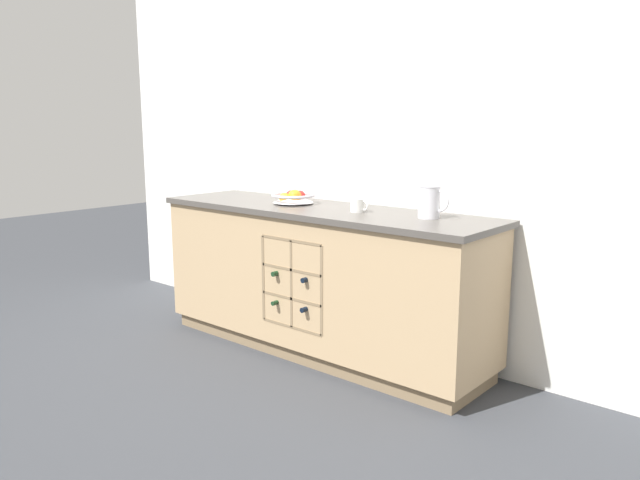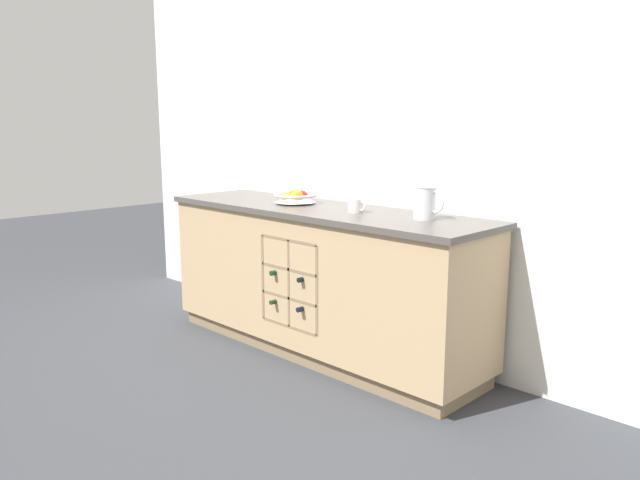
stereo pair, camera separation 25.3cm
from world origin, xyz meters
The scene contains 6 objects.
ground_plane centered at (0.00, 0.00, 0.00)m, with size 14.00×14.00×0.00m, color #383A3F.
back_wall centered at (0.00, 0.35, 1.27)m, with size 4.58×0.06×2.55m, color white.
kitchen_island centered at (0.00, 0.00, 0.46)m, with size 2.22×0.63×0.90m.
fruit_bowl centered at (-0.24, 0.02, 0.94)m, with size 0.27×0.27×0.09m.
white_pitcher centered at (0.71, 0.07, 0.99)m, with size 0.18×0.12×0.17m.
ceramic_mug centered at (0.29, 0.00, 0.94)m, with size 0.12×0.08×0.08m.
Camera 1 is at (2.41, -2.80, 1.41)m, focal length 35.00 mm.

